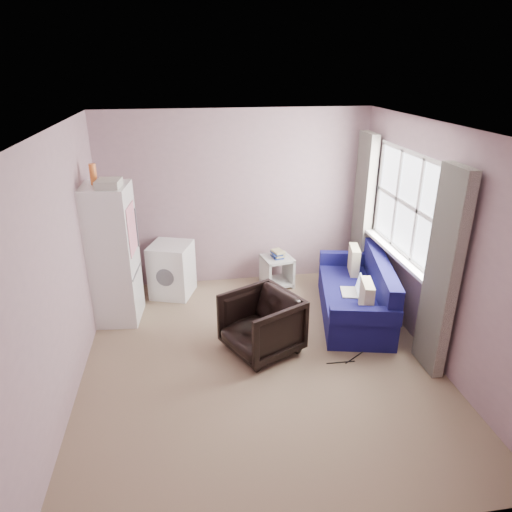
{
  "coord_description": "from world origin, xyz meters",
  "views": [
    {
      "loc": [
        -0.69,
        -4.16,
        3.05
      ],
      "look_at": [
        0.05,
        0.6,
        1.0
      ],
      "focal_mm": 32.0,
      "sensor_mm": 36.0,
      "label": 1
    }
  ],
  "objects_px": {
    "armchair": "(261,321)",
    "fridge": "(110,254)",
    "side_table": "(277,269)",
    "washing_machine": "(172,269)",
    "sofa": "(358,296)"
  },
  "relations": [
    {
      "from": "fridge",
      "to": "sofa",
      "type": "distance_m",
      "value": 3.16
    },
    {
      "from": "fridge",
      "to": "sofa",
      "type": "relative_size",
      "value": 1.06
    },
    {
      "from": "armchair",
      "to": "fridge",
      "type": "bearing_deg",
      "value": -147.41
    },
    {
      "from": "washing_machine",
      "to": "sofa",
      "type": "xyz_separation_m",
      "value": [
        2.37,
        -0.98,
        -0.11
      ]
    },
    {
      "from": "fridge",
      "to": "washing_machine",
      "type": "relative_size",
      "value": 2.63
    },
    {
      "from": "armchair",
      "to": "fridge",
      "type": "distance_m",
      "value": 2.05
    },
    {
      "from": "fridge",
      "to": "side_table",
      "type": "height_order",
      "value": "fridge"
    },
    {
      "from": "side_table",
      "to": "fridge",
      "type": "bearing_deg",
      "value": -165.01
    },
    {
      "from": "fridge",
      "to": "washing_machine",
      "type": "height_order",
      "value": "fridge"
    },
    {
      "from": "armchair",
      "to": "sofa",
      "type": "xyz_separation_m",
      "value": [
        1.36,
        0.58,
        -0.1
      ]
    },
    {
      "from": "washing_machine",
      "to": "sofa",
      "type": "distance_m",
      "value": 2.57
    },
    {
      "from": "fridge",
      "to": "sofa",
      "type": "xyz_separation_m",
      "value": [
        3.08,
        -0.43,
        -0.6
      ]
    },
    {
      "from": "sofa",
      "to": "washing_machine",
      "type": "bearing_deg",
      "value": 169.94
    },
    {
      "from": "side_table",
      "to": "sofa",
      "type": "xyz_separation_m",
      "value": [
        0.86,
        -1.02,
        0.02
      ]
    },
    {
      "from": "side_table",
      "to": "washing_machine",
      "type": "bearing_deg",
      "value": -178.58
    }
  ]
}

